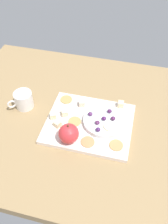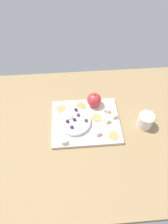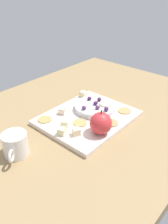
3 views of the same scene
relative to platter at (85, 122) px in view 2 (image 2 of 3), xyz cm
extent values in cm
cube|color=#94774F|center=(-0.13, 3.79, -3.01)|extent=(125.41, 88.35, 4.27)
cube|color=silver|center=(0.00, 0.00, 0.00)|extent=(35.07, 28.91, 1.74)
cylinder|color=silver|center=(5.74, 1.01, 1.96)|extent=(16.79, 16.79, 2.18)
sphere|color=red|center=(-5.60, -10.53, 4.77)|extent=(7.80, 7.80, 7.80)
cylinder|color=brown|center=(-5.60, -10.53, 9.27)|extent=(0.50, 0.50, 1.20)
cube|color=beige|center=(-5.48, 8.62, 2.12)|extent=(3.30, 3.30, 2.51)
cube|color=beige|center=(-15.21, -1.16, 2.12)|extent=(3.25, 3.25, 2.51)
cube|color=beige|center=(-12.06, -5.03, 2.12)|extent=(3.41, 3.41, 2.51)
cube|color=beige|center=(-11.05, 1.43, 2.12)|extent=(3.42, 3.42, 2.51)
cube|color=beige|center=(11.06, 12.26, 2.12)|extent=(2.76, 2.76, 2.51)
cylinder|color=tan|center=(-13.09, 10.29, 1.07)|extent=(5.28, 5.28, 0.40)
cylinder|color=tan|center=(12.40, -8.79, 1.07)|extent=(5.28, 5.28, 0.40)
cylinder|color=tan|center=(1.64, -9.92, 1.07)|extent=(5.28, 5.28, 0.40)
cylinder|color=tan|center=(-5.95, -1.25, 1.07)|extent=(5.28, 5.28, 0.40)
ellipsoid|color=#45184E|center=(5.70, 0.92, 3.81)|extent=(1.89, 1.70, 1.52)
ellipsoid|color=#562C5C|center=(-0.21, 1.91, 3.85)|extent=(1.89, 1.70, 1.61)
ellipsoid|color=#491E4B|center=(7.17, 5.38, 3.83)|extent=(1.89, 1.70, 1.57)
ellipsoid|color=#562951|center=(3.57, -1.86, 3.82)|extent=(1.89, 1.70, 1.54)
ellipsoid|color=#4C1E49|center=(9.25, 1.76, 3.86)|extent=(1.89, 1.70, 1.63)
ellipsoid|color=#462259|center=(4.58, -5.32, 3.92)|extent=(1.89, 1.70, 1.74)
cylinder|color=beige|center=(8.60, -2.11, 3.35)|extent=(4.98, 4.98, 0.60)
cylinder|color=silver|center=(-30.33, 3.41, 2.94)|extent=(7.86, 7.86, 7.62)
torus|color=silver|center=(-34.26, 0.11, 2.94)|extent=(3.58, 3.18, 4.00)
camera|label=1|loc=(13.28, -62.32, 75.94)|focal=38.42mm
camera|label=2|loc=(5.42, 60.12, 85.77)|focal=32.08mm
camera|label=3|loc=(-58.99, -49.90, 48.62)|focal=37.36mm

